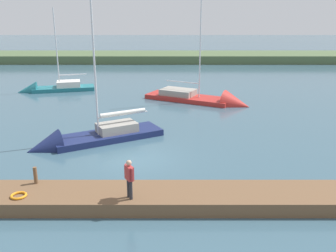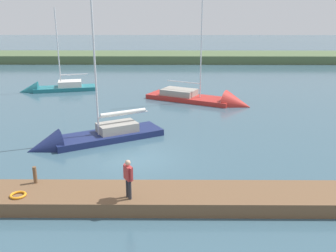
# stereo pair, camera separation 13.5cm
# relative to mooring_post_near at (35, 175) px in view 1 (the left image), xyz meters

# --- Properties ---
(ground_plane) EXTENTS (200.00, 200.00, 0.00)m
(ground_plane) POSITION_rel_mooring_post_near_xyz_m (-4.12, -4.13, -0.98)
(ground_plane) COLOR #385666
(far_shoreline) EXTENTS (180.00, 8.00, 2.40)m
(far_shoreline) POSITION_rel_mooring_post_near_xyz_m (-4.12, -44.19, -0.98)
(far_shoreline) COLOR #4C603D
(far_shoreline) RESTS_ON ground_plane
(dock_pier) EXTENTS (27.44, 2.23, 0.60)m
(dock_pier) POSITION_rel_mooring_post_near_xyz_m (-4.12, 0.78, -0.68)
(dock_pier) COLOR brown
(dock_pier) RESTS_ON ground_plane
(mooring_post_near) EXTENTS (0.17, 0.17, 0.75)m
(mooring_post_near) POSITION_rel_mooring_post_near_xyz_m (0.00, 0.00, 0.00)
(mooring_post_near) COLOR brown
(mooring_post_near) RESTS_ON dock_pier
(life_ring_buoy) EXTENTS (0.66, 0.66, 0.10)m
(life_ring_buoy) POSITION_rel_mooring_post_near_xyz_m (0.30, 1.23, -0.33)
(life_ring_buoy) COLOR orange
(life_ring_buoy) RESTS_ON dock_pier
(sailboat_near_dock) EXTENTS (8.35, 5.89, 9.97)m
(sailboat_near_dock) POSITION_rel_mooring_post_near_xyz_m (-0.66, -6.75, -0.87)
(sailboat_near_dock) COLOR navy
(sailboat_near_dock) RESTS_ON ground_plane
(sailboat_far_right) EXTENTS (7.62, 3.65, 8.97)m
(sailboat_far_right) POSITION_rel_mooring_post_near_xyz_m (6.00, -21.82, -0.86)
(sailboat_far_right) COLOR #1E6B75
(sailboat_far_right) RESTS_ON ground_plane
(sailboat_far_left) EXTENTS (9.49, 6.49, 11.64)m
(sailboat_far_left) POSITION_rel_mooring_post_near_xyz_m (-9.29, -17.06, -0.86)
(sailboat_far_left) COLOR #B22823
(sailboat_far_left) RESTS_ON ground_plane
(person_on_dock) EXTENTS (0.42, 0.56, 1.65)m
(person_on_dock) POSITION_rel_mooring_post_near_xyz_m (-4.23, 1.34, 0.57)
(person_on_dock) COLOR #28282D
(person_on_dock) RESTS_ON dock_pier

